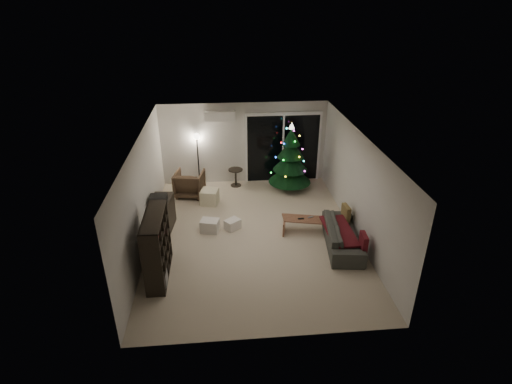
% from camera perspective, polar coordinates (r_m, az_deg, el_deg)
% --- Properties ---
extents(room, '(6.50, 7.51, 2.60)m').
position_cam_1_polar(room, '(10.71, 1.32, 2.73)').
color(room, beige).
rests_on(room, ground).
extents(bookshelf, '(0.77, 1.47, 1.42)m').
position_cam_1_polar(bookshelf, '(8.46, -15.15, -7.58)').
color(bookshelf, black).
rests_on(bookshelf, floor).
extents(media_cabinet, '(0.62, 1.34, 0.81)m').
position_cam_1_polar(media_cabinet, '(10.05, -13.54, -3.64)').
color(media_cabinet, black).
rests_on(media_cabinet, floor).
extents(stereo, '(0.41, 0.48, 0.17)m').
position_cam_1_polar(stereo, '(9.82, -13.83, -1.16)').
color(stereo, black).
rests_on(stereo, media_cabinet).
extents(armchair, '(0.93, 0.95, 0.74)m').
position_cam_1_polar(armchair, '(11.78, -9.47, 1.20)').
color(armchair, '#443025').
rests_on(armchair, floor).
extents(ottoman, '(0.55, 0.55, 0.41)m').
position_cam_1_polar(ottoman, '(11.29, -6.64, -0.67)').
color(ottoman, beige).
rests_on(ottoman, floor).
extents(cardboard_box_a, '(0.51, 0.43, 0.31)m').
position_cam_1_polar(cardboard_box_a, '(10.01, -6.61, -4.80)').
color(cardboard_box_a, silver).
rests_on(cardboard_box_a, floor).
extents(cardboard_box_b, '(0.46, 0.44, 0.26)m').
position_cam_1_polar(cardboard_box_b, '(10.07, -3.38, -4.63)').
color(cardboard_box_b, silver).
rests_on(cardboard_box_b, floor).
extents(side_table, '(0.49, 0.49, 0.55)m').
position_cam_1_polar(side_table, '(12.26, -2.91, 2.09)').
color(side_table, black).
rests_on(side_table, floor).
extents(floor_lamp, '(0.25, 0.25, 1.57)m').
position_cam_1_polar(floor_lamp, '(12.28, -8.25, 4.49)').
color(floor_lamp, black).
rests_on(floor_lamp, floor).
extents(sofa, '(0.98, 1.99, 0.56)m').
position_cam_1_polar(sofa, '(9.56, 12.28, -6.03)').
color(sofa, '#373835').
rests_on(sofa, floor).
extents(sofa_throw, '(0.60, 1.38, 0.05)m').
position_cam_1_polar(sofa_throw, '(9.47, 11.77, -5.43)').
color(sofa_throw, '#3F1114').
rests_on(sofa_throw, sofa).
extents(cushion_a, '(0.14, 0.38, 0.37)m').
position_cam_1_polar(cushion_a, '(10.05, 12.73, -2.88)').
color(cushion_a, olive).
rests_on(cushion_a, sofa).
extents(cushion_b, '(0.14, 0.37, 0.37)m').
position_cam_1_polar(cushion_b, '(9.01, 15.11, -6.88)').
color(cushion_b, '#3F1114').
rests_on(cushion_b, sofa).
extents(coffee_table, '(1.24, 0.67, 0.37)m').
position_cam_1_polar(coffee_table, '(9.98, 7.22, -4.72)').
color(coffee_table, '#996245').
rests_on(coffee_table, floor).
extents(remote_a, '(0.15, 0.04, 0.02)m').
position_cam_1_polar(remote_a, '(9.85, 6.43, -3.79)').
color(remote_a, black).
rests_on(remote_a, coffee_table).
extents(remote_b, '(0.14, 0.08, 0.02)m').
position_cam_1_polar(remote_b, '(9.95, 7.79, -3.57)').
color(remote_b, slate).
rests_on(remote_b, coffee_table).
extents(christmas_tree, '(1.36, 1.36, 2.06)m').
position_cam_1_polar(christmas_tree, '(11.81, 4.95, 5.03)').
color(christmas_tree, black).
rests_on(christmas_tree, floor).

